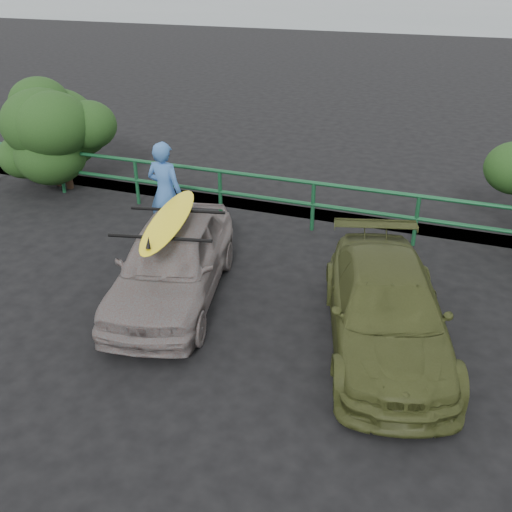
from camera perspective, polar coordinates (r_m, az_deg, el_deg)
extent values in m
plane|color=black|center=(7.97, -11.39, -10.70)|extent=(80.00, 80.00, 0.00)
plane|color=slate|center=(65.48, 18.54, 22.07)|extent=(200.00, 200.00, 0.00)
imported|color=slate|center=(9.06, -8.37, -0.58)|extent=(2.29, 3.98, 1.27)
imported|color=#3D441E|center=(8.10, 12.90, -5.28)|extent=(2.58, 4.17, 1.13)
imported|color=#3969AD|center=(10.88, -9.06, 6.29)|extent=(0.75, 0.52, 1.95)
ellipsoid|color=yellow|center=(8.74, -8.69, 3.61)|extent=(1.04, 2.52, 0.07)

